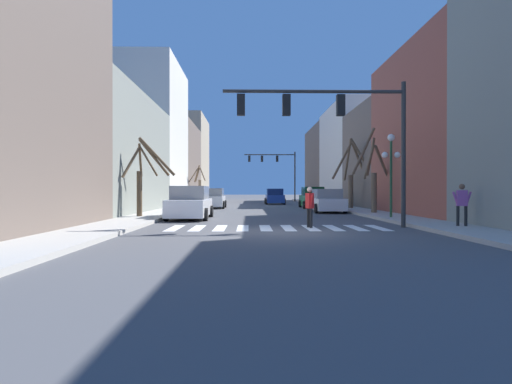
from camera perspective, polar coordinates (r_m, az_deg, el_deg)
The scene contains 20 objects.
ground_plane at distance 14.40m, azimuth 3.43°, elevation -5.74°, with size 240.00×240.00×0.00m, color #4C4C4F.
sidewalk_left at distance 15.33m, azimuth -21.74°, elevation -5.11°, with size 2.26×90.00×0.15m.
sidewalk_right at distance 16.25m, azimuth 27.06°, elevation -4.81°, with size 2.26×90.00×0.15m.
building_row_left at distance 39.39m, azimuth -15.12°, elevation 6.16°, with size 6.00×57.75×13.33m.
building_row_right at distance 37.15m, azimuth 17.50°, elevation 5.73°, with size 6.00×53.73×11.07m.
crosswalk_stripes at distance 15.94m, azimuth 2.99°, elevation -5.14°, with size 8.55×2.60×0.01m.
traffic_signal_near at distance 16.60m, azimuth 11.16°, elevation 10.26°, with size 7.38×0.28×5.87m.
traffic_signal_far at distance 54.07m, azimuth 2.94°, elevation 3.95°, with size 6.94×0.28×6.71m.
street_lamp_right_corner at distance 21.19m, azimuth 18.73°, elevation 4.60°, with size 0.95×0.36×4.18m.
car_parked_right_far at distance 27.55m, azimuth 10.10°, elevation -1.32°, with size 2.11×4.26×1.59m.
car_parked_right_near at distance 42.87m, azimuth 2.69°, elevation -0.71°, with size 2.09×4.16×1.67m.
car_at_intersection at distance 33.58m, azimuth -6.25°, elevation -0.98°, with size 2.20×4.29×1.66m.
car_driving_toward_lane at distance 34.00m, azimuth 8.07°, elevation -0.89°, with size 1.97×4.39×1.79m.
car_parked_right_mid at distance 21.20m, azimuth -9.40°, elevation -1.64°, with size 2.13×4.72×1.72m.
pedestrian_waiting_at_curb at distance 16.13m, azimuth 7.67°, elevation -1.64°, with size 0.30×0.70×1.64m.
pedestrian_on_left_sidewalk at distance 16.96m, azimuth 27.34°, elevation -1.15°, with size 0.68×0.30×1.60m.
street_tree_right_near at distance 31.47m, azimuth 13.57°, elevation 2.53°, with size 3.28×2.05×5.34m.
street_tree_left_mid at distance 43.67m, azimuth -8.14°, elevation 1.00°, with size 1.77×1.51×4.13m.
street_tree_right_mid at distance 21.69m, azimuth -15.72°, elevation 2.24°, with size 2.54×1.65×4.15m.
street_tree_left_near at distance 25.46m, azimuth 16.37°, elevation 2.34°, with size 2.89×2.05×5.16m.
Camera 1 is at (-1.12, -14.28, 1.51)m, focal length 28.00 mm.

